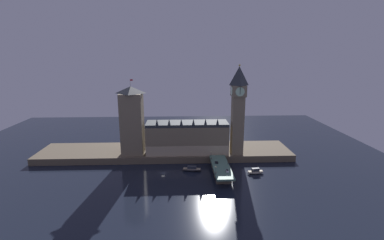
{
  "coord_description": "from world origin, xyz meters",
  "views": [
    {
      "loc": [
        14.02,
        -197.35,
        87.77
      ],
      "look_at": [
        22.88,
        20.0,
        36.62
      ],
      "focal_mm": 26.0,
      "sensor_mm": 36.0,
      "label": 1
    }
  ],
  "objects_px": {
    "car_northbound_lead": "(216,162)",
    "street_lamp_near": "(216,169)",
    "pedestrian_mid_walk": "(228,163)",
    "boat_downstream": "(255,172)",
    "victoria_tower": "(132,120)",
    "pedestrian_near_rail": "(216,173)",
    "boat_upstream": "(192,169)",
    "clock_tower": "(238,108)",
    "street_lamp_far": "(211,154)",
    "car_southbound_lead": "(227,171)",
    "pedestrian_far_rail": "(212,158)"
  },
  "relations": [
    {
      "from": "car_northbound_lead",
      "to": "street_lamp_far",
      "type": "distance_m",
      "value": 10.01
    },
    {
      "from": "pedestrian_near_rail",
      "to": "boat_upstream",
      "type": "distance_m",
      "value": 27.4
    },
    {
      "from": "car_northbound_lead",
      "to": "pedestrian_near_rail",
      "type": "xyz_separation_m",
      "value": [
        -2.78,
        -19.32,
        0.22
      ]
    },
    {
      "from": "pedestrian_near_rail",
      "to": "boat_downstream",
      "type": "xyz_separation_m",
      "value": [
        31.84,
        14.35,
        -6.29
      ]
    },
    {
      "from": "car_northbound_lead",
      "to": "boat_downstream",
      "type": "relative_size",
      "value": 0.29
    },
    {
      "from": "victoria_tower",
      "to": "pedestrian_far_rail",
      "type": "bearing_deg",
      "value": -18.84
    },
    {
      "from": "car_northbound_lead",
      "to": "street_lamp_far",
      "type": "bearing_deg",
      "value": 109.74
    },
    {
      "from": "pedestrian_far_rail",
      "to": "boat_downstream",
      "type": "relative_size",
      "value": 0.14
    },
    {
      "from": "street_lamp_near",
      "to": "car_northbound_lead",
      "type": "bearing_deg",
      "value": 81.2
    },
    {
      "from": "victoria_tower",
      "to": "street_lamp_near",
      "type": "height_order",
      "value": "victoria_tower"
    },
    {
      "from": "victoria_tower",
      "to": "pedestrian_near_rail",
      "type": "bearing_deg",
      "value": -37.01
    },
    {
      "from": "street_lamp_near",
      "to": "street_lamp_far",
      "type": "xyz_separation_m",
      "value": [
        -0.0,
        29.44,
        0.18
      ]
    },
    {
      "from": "street_lamp_far",
      "to": "pedestrian_mid_walk",
      "type": "bearing_deg",
      "value": -45.21
    },
    {
      "from": "street_lamp_near",
      "to": "boat_upstream",
      "type": "relative_size",
      "value": 0.39
    },
    {
      "from": "clock_tower",
      "to": "pedestrian_near_rail",
      "type": "relative_size",
      "value": 46.58
    },
    {
      "from": "clock_tower",
      "to": "street_lamp_near",
      "type": "height_order",
      "value": "clock_tower"
    },
    {
      "from": "car_northbound_lead",
      "to": "pedestrian_near_rail",
      "type": "distance_m",
      "value": 19.52
    },
    {
      "from": "car_northbound_lead",
      "to": "street_lamp_near",
      "type": "height_order",
      "value": "street_lamp_near"
    },
    {
      "from": "street_lamp_far",
      "to": "boat_downstream",
      "type": "bearing_deg",
      "value": -23.24
    },
    {
      "from": "pedestrian_far_rail",
      "to": "street_lamp_near",
      "type": "relative_size",
      "value": 0.29
    },
    {
      "from": "pedestrian_mid_walk",
      "to": "street_lamp_far",
      "type": "bearing_deg",
      "value": 134.79
    },
    {
      "from": "victoria_tower",
      "to": "car_southbound_lead",
      "type": "height_order",
      "value": "victoria_tower"
    },
    {
      "from": "victoria_tower",
      "to": "pedestrian_mid_walk",
      "type": "relative_size",
      "value": 36.16
    },
    {
      "from": "pedestrian_near_rail",
      "to": "car_southbound_lead",
      "type": "bearing_deg",
      "value": 19.1
    },
    {
      "from": "boat_downstream",
      "to": "boat_upstream",
      "type": "bearing_deg",
      "value": 171.71
    },
    {
      "from": "victoria_tower",
      "to": "street_lamp_near",
      "type": "distance_m",
      "value": 85.0
    },
    {
      "from": "boat_upstream",
      "to": "pedestrian_far_rail",
      "type": "bearing_deg",
      "value": 18.86
    },
    {
      "from": "street_lamp_near",
      "to": "boat_upstream",
      "type": "height_order",
      "value": "street_lamp_near"
    },
    {
      "from": "car_southbound_lead",
      "to": "boat_downstream",
      "type": "bearing_deg",
      "value": 26.0
    },
    {
      "from": "car_northbound_lead",
      "to": "pedestrian_mid_walk",
      "type": "relative_size",
      "value": 2.2
    },
    {
      "from": "pedestrian_near_rail",
      "to": "boat_downstream",
      "type": "height_order",
      "value": "pedestrian_near_rail"
    },
    {
      "from": "pedestrian_near_rail",
      "to": "street_lamp_near",
      "type": "xyz_separation_m",
      "value": [
        -0.4,
        -1.24,
        2.96
      ]
    },
    {
      "from": "clock_tower",
      "to": "victoria_tower",
      "type": "distance_m",
      "value": 88.77
    },
    {
      "from": "pedestrian_far_rail",
      "to": "boat_upstream",
      "type": "xyz_separation_m",
      "value": [
        -15.98,
        -5.46,
        -6.52
      ]
    },
    {
      "from": "car_southbound_lead",
      "to": "street_lamp_far",
      "type": "xyz_separation_m",
      "value": [
        -8.75,
        25.3,
        3.3
      ]
    },
    {
      "from": "pedestrian_mid_walk",
      "to": "victoria_tower",
      "type": "bearing_deg",
      "value": 156.95
    },
    {
      "from": "pedestrian_far_rail",
      "to": "pedestrian_near_rail",
      "type": "bearing_deg",
      "value": -90.0
    },
    {
      "from": "pedestrian_mid_walk",
      "to": "boat_upstream",
      "type": "xyz_separation_m",
      "value": [
        -27.12,
        4.74,
        -6.51
      ]
    },
    {
      "from": "car_northbound_lead",
      "to": "pedestrian_far_rail",
      "type": "height_order",
      "value": "pedestrian_far_rail"
    },
    {
      "from": "pedestrian_far_rail",
      "to": "street_lamp_near",
      "type": "xyz_separation_m",
      "value": [
        -0.4,
        -28.02,
        2.86
      ]
    },
    {
      "from": "pedestrian_near_rail",
      "to": "pedestrian_mid_walk",
      "type": "distance_m",
      "value": 19.97
    },
    {
      "from": "boat_upstream",
      "to": "clock_tower",
      "type": "bearing_deg",
      "value": 31.02
    },
    {
      "from": "victoria_tower",
      "to": "boat_downstream",
      "type": "distance_m",
      "value": 107.8
    },
    {
      "from": "pedestrian_near_rail",
      "to": "street_lamp_far",
      "type": "distance_m",
      "value": 28.37
    },
    {
      "from": "car_southbound_lead",
      "to": "street_lamp_far",
      "type": "distance_m",
      "value": 26.98
    },
    {
      "from": "car_southbound_lead",
      "to": "street_lamp_near",
      "type": "distance_m",
      "value": 10.17
    },
    {
      "from": "car_northbound_lead",
      "to": "victoria_tower",
      "type": "bearing_deg",
      "value": 156.38
    },
    {
      "from": "car_northbound_lead",
      "to": "pedestrian_far_rail",
      "type": "bearing_deg",
      "value": 110.49
    },
    {
      "from": "pedestrian_mid_walk",
      "to": "boat_downstream",
      "type": "distance_m",
      "value": 21.77
    },
    {
      "from": "victoria_tower",
      "to": "boat_downstream",
      "type": "relative_size",
      "value": 4.83
    }
  ]
}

